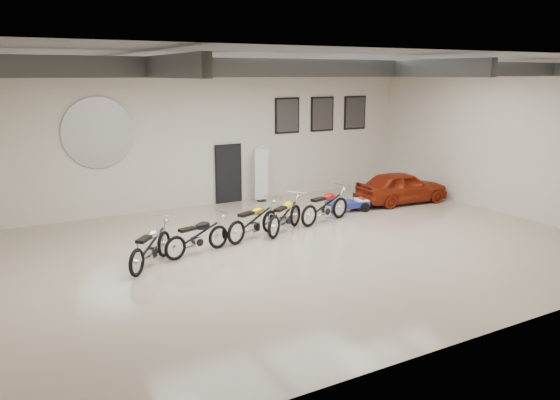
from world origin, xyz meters
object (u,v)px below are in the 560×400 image
motorcycle_gold (254,220)px  motorcycle_yellow (285,214)px  motorcycle_red (325,205)px  go_kart (351,202)px  banner_stand (261,176)px  motorcycle_silver (151,245)px  motorcycle_black (197,235)px  vintage_car (402,187)px

motorcycle_gold → motorcycle_yellow: motorcycle_gold is taller
motorcycle_red → go_kart: (1.65, 0.82, -0.24)m
banner_stand → motorcycle_yellow: bearing=-103.7°
motorcycle_silver → motorcycle_red: size_ratio=0.97×
banner_stand → motorcycle_gold: banner_stand is taller
motorcycle_silver → motorcycle_gold: (3.26, 0.83, 0.00)m
motorcycle_red → banner_stand: bearing=80.7°
motorcycle_yellow → motorcycle_red: bearing=-23.2°
banner_stand → motorcycle_black: 6.33m
motorcycle_yellow → go_kart: motorcycle_yellow is taller
vintage_car → motorcycle_silver: bearing=106.2°
motorcycle_gold → vintage_car: (6.74, 1.31, 0.04)m
motorcycle_black → motorcycle_gold: size_ratio=0.94×
go_kart → vintage_car: vintage_car is taller
motorcycle_black → motorcycle_red: 4.80m
motorcycle_black → go_kart: bearing=0.3°
motorcycle_yellow → go_kart: bearing=-15.4°
motorcycle_gold → go_kart: size_ratio=1.18×
motorcycle_silver → motorcycle_yellow: 4.47m
banner_stand → motorcycle_yellow: 4.18m
motorcycle_silver → vintage_car: bearing=-35.2°
motorcycle_black → motorcycle_red: motorcycle_red is taller
motorcycle_black → go_kart: 6.61m
motorcycle_gold → motorcycle_yellow: 1.11m
motorcycle_black → vintage_car: size_ratio=0.57×
motorcycle_yellow → motorcycle_gold: bearing=151.8°
motorcycle_red → vintage_car: 4.06m
vintage_car → motorcycle_yellow: bearing=106.1°
motorcycle_gold → vintage_car: bearing=-11.3°
motorcycle_gold → motorcycle_yellow: (1.11, 0.12, -0.00)m
motorcycle_silver → vintage_car: (10.00, 2.14, 0.05)m
motorcycle_red → vintage_car: vintage_car is taller
vintage_car → motorcycle_gold: bearing=105.1°
banner_stand → go_kart: bearing=-49.8°
motorcycle_gold → motorcycle_red: 2.81m
motorcycle_black → motorcycle_gold: motorcycle_gold is taller
motorcycle_yellow → banner_stand: bearing=37.8°
motorcycle_gold → motorcycle_yellow: size_ratio=1.01×
motorcycle_black → motorcycle_gold: bearing=-0.0°
motorcycle_gold → vintage_car: 6.87m
banner_stand → motorcycle_red: (0.39, -3.63, -0.41)m
vintage_car → go_kart: bearing=95.2°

